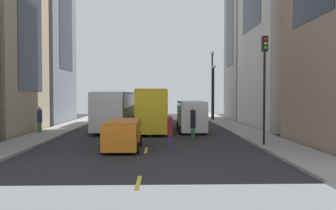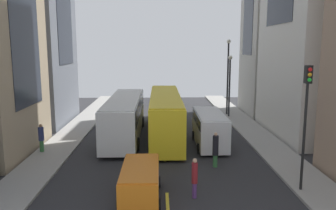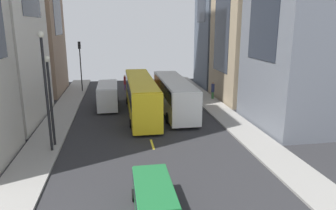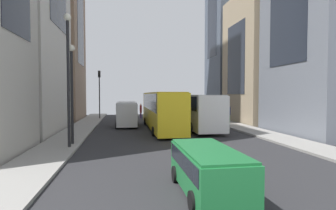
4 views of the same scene
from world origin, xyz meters
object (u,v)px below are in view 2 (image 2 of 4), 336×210
(delivery_van_white, at_px, (210,127))
(traffic_light_near_corner, at_px, (306,106))
(city_bus_white, at_px, (125,114))
(pedestrian_waiting_curb, at_px, (41,137))
(pedestrian_crossing_near, at_px, (215,149))
(car_green_0, at_px, (169,97))
(car_orange_1, at_px, (140,180))
(pedestrian_walking_far, at_px, (195,177))
(streetcar_yellow, at_px, (165,112))

(delivery_van_white, xyz_separation_m, traffic_light_near_corner, (3.54, -8.61, 3.08))
(city_bus_white, bearing_deg, delivery_van_white, -22.03)
(pedestrian_waiting_curb, xyz_separation_m, pedestrian_crossing_near, (11.88, -3.09, -0.02))
(delivery_van_white, relative_size, pedestrian_crossing_near, 2.66)
(car_green_0, distance_m, pedestrian_crossing_near, 25.10)
(delivery_van_white, height_order, car_green_0, delivery_van_white)
(car_orange_1, relative_size, traffic_light_near_corner, 0.68)
(city_bus_white, relative_size, car_green_0, 2.83)
(city_bus_white, xyz_separation_m, pedestrian_waiting_curb, (-5.49, -4.31, -0.81))
(city_bus_white, bearing_deg, pedestrian_crossing_near, -49.16)
(pedestrian_walking_far, bearing_deg, car_green_0, 94.32)
(pedestrian_walking_far, height_order, traffic_light_near_corner, traffic_light_near_corner)
(streetcar_yellow, height_order, car_orange_1, streetcar_yellow)
(car_orange_1, bearing_deg, streetcar_yellow, 83.05)
(pedestrian_waiting_curb, bearing_deg, car_green_0, 36.12)
(city_bus_white, height_order, car_orange_1, city_bus_white)
(streetcar_yellow, distance_m, car_orange_1, 12.29)
(pedestrian_crossing_near, bearing_deg, car_orange_1, -80.28)
(car_green_0, relative_size, pedestrian_crossing_near, 1.95)
(delivery_van_white, relative_size, traffic_light_near_corner, 0.93)
(pedestrian_walking_far, bearing_deg, pedestrian_crossing_near, 71.79)
(streetcar_yellow, xyz_separation_m, delivery_van_white, (3.32, -3.00, -0.61))
(pedestrian_walking_far, xyz_separation_m, traffic_light_near_corner, (5.63, 0.54, 3.49))
(car_green_0, xyz_separation_m, pedestrian_crossing_near, (2.22, -25.00, 0.26))
(delivery_van_white, height_order, traffic_light_near_corner, traffic_light_near_corner)
(streetcar_yellow, bearing_deg, car_orange_1, -96.95)
(delivery_van_white, bearing_deg, car_green_0, 97.10)
(pedestrian_crossing_near, bearing_deg, pedestrian_walking_far, -56.86)
(traffic_light_near_corner, bearing_deg, car_orange_1, -176.25)
(streetcar_yellow, height_order, delivery_van_white, streetcar_yellow)
(city_bus_white, height_order, pedestrian_walking_far, city_bus_white)
(streetcar_yellow, xyz_separation_m, pedestrian_crossing_near, (3.00, -7.68, -0.94))
(city_bus_white, xyz_separation_m, car_orange_1, (1.91, -11.87, -1.03))
(streetcar_yellow, bearing_deg, pedestrian_waiting_curb, -152.67)
(pedestrian_waiting_curb, bearing_deg, car_orange_1, -75.68)
(city_bus_white, distance_m, streetcar_yellow, 3.40)
(delivery_van_white, xyz_separation_m, pedestrian_waiting_curb, (-12.20, -1.59, -0.31))
(traffic_light_near_corner, bearing_deg, streetcar_yellow, 120.60)
(delivery_van_white, distance_m, pedestrian_crossing_near, 4.70)
(city_bus_white, distance_m, traffic_light_near_corner, 15.49)
(streetcar_yellow, relative_size, pedestrian_waiting_curb, 6.98)
(streetcar_yellow, xyz_separation_m, traffic_light_near_corner, (6.86, -11.60, 2.47))
(car_green_0, bearing_deg, traffic_light_near_corner, -78.14)
(traffic_light_near_corner, bearing_deg, delivery_van_white, 112.38)
(streetcar_yellow, bearing_deg, pedestrian_walking_far, -84.21)
(streetcar_yellow, height_order, pedestrian_walking_far, streetcar_yellow)
(pedestrian_crossing_near, bearing_deg, car_green_0, 149.87)
(car_green_0, xyz_separation_m, pedestrian_walking_far, (0.44, -29.46, 0.19))
(delivery_van_white, xyz_separation_m, car_orange_1, (-4.80, -9.15, -0.53))
(pedestrian_crossing_near, bearing_deg, traffic_light_near_corner, 9.32)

